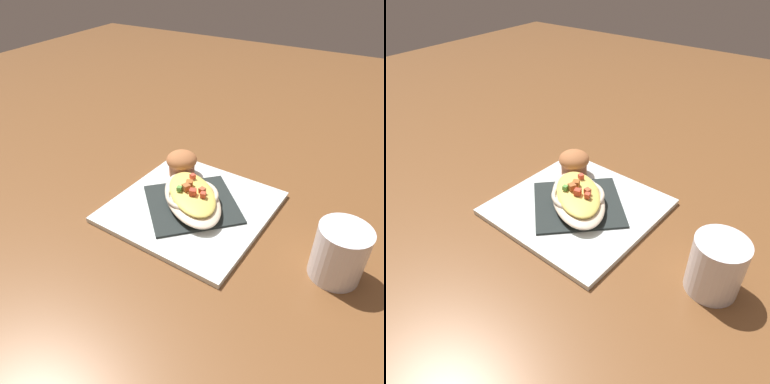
{
  "view_description": "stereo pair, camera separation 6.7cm",
  "coord_description": "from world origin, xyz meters",
  "views": [
    {
      "loc": [
        0.47,
        0.27,
        0.43
      ],
      "look_at": [
        0.0,
        0.0,
        0.04
      ],
      "focal_mm": 33.65,
      "sensor_mm": 36.0,
      "label": 1
    },
    {
      "loc": [
        0.44,
        0.33,
        0.43
      ],
      "look_at": [
        0.0,
        0.0,
        0.04
      ],
      "focal_mm": 33.65,
      "sensor_mm": 36.0,
      "label": 2
    }
  ],
  "objects": [
    {
      "name": "ground_plane",
      "position": [
        0.0,
        0.0,
        0.0
      ],
      "size": [
        2.6,
        2.6,
        0.0
      ],
      "primitive_type": "plane",
      "color": "brown"
    },
    {
      "name": "square_plate",
      "position": [
        0.0,
        0.0,
        0.01
      ],
      "size": [
        0.3,
        0.3,
        0.01
      ],
      "primitive_type": "cube",
      "rotation": [
        0.0,
        0.0,
        -0.06
      ],
      "color": "white",
      "rests_on": "ground_plane"
    },
    {
      "name": "folded_napkin",
      "position": [
        0.0,
        0.0,
        0.01
      ],
      "size": [
        0.23,
        0.23,
        0.0
      ],
      "primitive_type": "cube",
      "rotation": [
        0.0,
        0.0,
        0.76
      ],
      "color": "#232A29",
      "rests_on": "square_plate"
    },
    {
      "name": "gratin_dish",
      "position": [
        0.0,
        0.0,
        0.03
      ],
      "size": [
        0.2,
        0.2,
        0.04
      ],
      "color": "beige",
      "rests_on": "folded_napkin"
    },
    {
      "name": "muffin",
      "position": [
        -0.08,
        -0.07,
        0.04
      ],
      "size": [
        0.06,
        0.06,
        0.05
      ],
      "color": "#A96543",
      "rests_on": "square_plate"
    },
    {
      "name": "coffee_mug",
      "position": [
        0.03,
        0.27,
        0.04
      ],
      "size": [
        0.11,
        0.08,
        0.09
      ],
      "color": "white",
      "rests_on": "ground_plane"
    }
  ]
}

